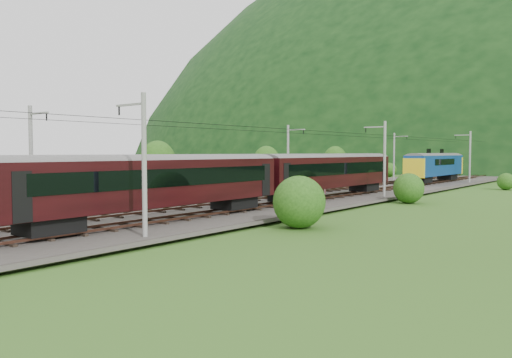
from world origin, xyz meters
The scene contains 14 objects.
ground centered at (0.00, 0.00, 0.00)m, with size 600.00×600.00×0.00m, color #305219.
railbed centered at (0.00, 10.00, 0.15)m, with size 14.00×220.00×0.30m, color #38332D.
track_left centered at (-2.40, 10.00, 0.37)m, with size 2.40×220.00×0.27m.
track_right centered at (2.40, 10.00, 0.37)m, with size 2.40×220.00×0.27m.
catenary_left centered at (-6.12, 32.00, 4.50)m, with size 2.54×192.28×8.00m.
catenary_right centered at (6.12, 32.00, 4.50)m, with size 2.54×192.28×8.00m.
overhead_wires centered at (0.00, 10.00, 7.10)m, with size 4.83×198.00×0.03m.
mountain_ridge centered at (-120.00, 300.00, 0.00)m, with size 336.00×280.00×132.00m, color black.
train centered at (2.40, 4.38, 3.57)m, with size 3.02×121.34×5.26m.
hazard_post_near centered at (-0.63, 31.39, 1.05)m, with size 0.16×0.16×1.49m, color red.
hazard_post_far centered at (0.35, 51.20, 1.05)m, with size 0.16×0.16×1.50m, color red.
signal centered at (-4.93, 27.90, 1.62)m, with size 0.25×0.25×2.25m.
vegetation_left centered at (-14.73, 17.67, 2.42)m, with size 13.60×145.76×6.44m.
vegetation_right centered at (10.65, 13.54, 1.32)m, with size 6.22×95.10×3.13m.
Camera 1 is at (28.18, -17.86, 5.02)m, focal length 35.00 mm.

